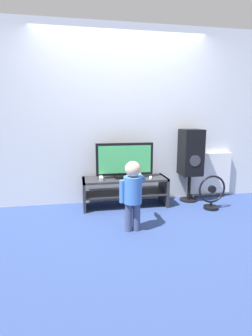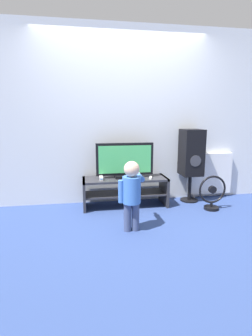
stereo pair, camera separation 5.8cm
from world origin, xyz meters
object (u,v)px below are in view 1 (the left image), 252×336
(television, at_px, (125,161))
(remote_primary, at_px, (150,178))
(child, at_px, (133,190))
(floor_fan, at_px, (212,194))
(radiator, at_px, (209,173))
(speaker_tower, at_px, (191,154))
(game_console, at_px, (101,178))

(television, distance_m, remote_primary, 0.44)
(child, distance_m, floor_fan, 1.37)
(radiator, bearing_deg, child, -144.66)
(radiator, bearing_deg, speaker_tower, -159.77)
(child, bearing_deg, speaker_tower, 39.75)
(floor_fan, bearing_deg, radiator, 67.30)
(game_console, bearing_deg, child, -69.82)
(remote_primary, height_order, speaker_tower, speaker_tower)
(game_console, height_order, remote_primary, game_console)
(television, relative_size, radiator, 1.13)
(game_console, xyz_separation_m, remote_primary, (0.71, -0.05, -0.01))
(television, distance_m, speaker_tower, 1.04)
(floor_fan, bearing_deg, child, -158.71)
(floor_fan, bearing_deg, remote_primary, 163.17)
(game_console, distance_m, remote_primary, 0.71)
(television, xyz_separation_m, radiator, (1.43, 0.20, -0.28))
(television, xyz_separation_m, game_console, (-0.35, -0.07, -0.22))
(speaker_tower, xyz_separation_m, radiator, (0.39, 0.15, -0.35))
(speaker_tower, distance_m, floor_fan, 0.69)
(television, height_order, child, television)
(floor_fan, xyz_separation_m, radiator, (0.24, 0.57, 0.17))
(television, bearing_deg, game_console, -169.10)
(television, bearing_deg, remote_primary, -17.76)
(speaker_tower, bearing_deg, television, -176.88)
(remote_primary, xyz_separation_m, child, (-0.42, -0.74, 0.05))
(remote_primary, height_order, child, child)
(remote_primary, bearing_deg, television, 162.24)
(game_console, height_order, radiator, radiator)
(remote_primary, height_order, floor_fan, floor_fan)
(child, bearing_deg, television, 85.90)
(game_console, xyz_separation_m, radiator, (1.78, 0.27, -0.06))
(speaker_tower, height_order, floor_fan, speaker_tower)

